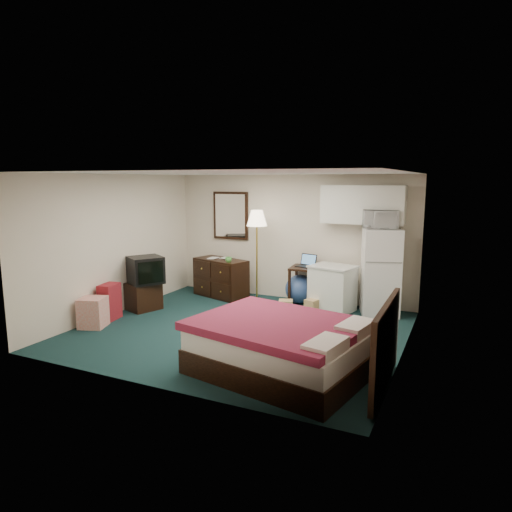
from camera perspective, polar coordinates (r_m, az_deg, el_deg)
The scene contains 25 objects.
floor at distance 7.46m, azimuth -1.93°, elevation -9.26°, with size 5.00×4.50×0.01m, color #142A2D.
ceiling at distance 7.06m, azimuth -2.05°, elevation 10.33°, with size 5.00×4.50×0.01m, color beige.
walls at distance 7.15m, azimuth -1.99°, elevation 0.27°, with size 5.01×4.51×2.50m.
mirror at distance 9.68m, azimuth -3.17°, elevation 5.07°, with size 0.80×0.06×1.00m, color white, non-canonical shape.
upper_cabinets at distance 8.56m, azimuth 13.20°, elevation 6.26°, with size 1.50×0.35×0.70m, color white, non-canonical shape.
headboard at distance 5.45m, azimuth 15.90°, elevation -10.71°, with size 0.06×1.56×1.00m, color black, non-canonical shape.
dresser at distance 9.48m, azimuth -4.41°, elevation -2.73°, with size 1.15×0.52×0.78m, color black, non-canonical shape.
floor_lamp at distance 8.97m, azimuth 0.11°, elevation -0.04°, with size 0.39×0.39×1.82m, color gold, non-canonical shape.
desk at distance 8.91m, azimuth 6.28°, elevation -3.71°, with size 0.58×0.58×0.74m, color black, non-canonical shape.
exercise_ball at distance 8.99m, azimuth 5.48°, elevation -4.14°, with size 0.57×0.57×0.57m, color #2F4B87.
kitchen_counter at distance 8.55m, azimuth 9.52°, elevation -4.09°, with size 0.74×0.57×0.81m, color white, non-canonical shape.
fridge at distance 8.44m, azimuth 15.31°, elevation -1.91°, with size 0.64×0.64×1.55m, color white, non-canonical shape.
bed at distance 5.83m, azimuth 3.18°, elevation -11.32°, with size 2.03×1.59×0.65m, color maroon, non-canonical shape.
tv_stand at distance 8.80m, azimuth -13.95°, elevation -4.88°, with size 0.51×0.55×0.51m, color black, non-canonical shape.
suitcase at distance 8.33m, azimuth -17.82°, elevation -5.46°, with size 0.24×0.39×0.63m, color #611011, non-canonical shape.
retail_box at distance 8.01m, azimuth -19.71°, elevation -6.65°, with size 0.39×0.39×0.49m, color silver, non-canonical shape.
file_bin at distance 9.30m, azimuth -3.49°, elevation -4.58°, with size 0.39×0.29×0.27m, color slate, non-canonical shape.
cardboard_box_a at distance 8.46m, azimuth 3.74°, elevation -6.23°, with size 0.25×0.21×0.21m, color tan, non-canonical shape.
cardboard_box_b at distance 8.44m, azimuth 7.05°, elevation -6.20°, with size 0.21×0.24×0.24m, color tan, non-canonical shape.
laptop at distance 8.81m, azimuth 6.19°, elevation -0.62°, with size 0.34×0.27×0.23m, color black, non-canonical shape.
crt_tv at distance 8.66m, azimuth -13.63°, elevation -1.70°, with size 0.54×0.58×0.50m, color black, non-canonical shape.
microwave at distance 8.34m, azimuth 15.23°, elevation 4.72°, with size 0.58×0.32×0.40m, color white.
book_a at distance 9.51m, azimuth -5.82°, elevation 0.42°, with size 0.17×0.02×0.24m, color tan.
book_b at distance 9.50m, azimuth -4.27°, elevation 0.37°, with size 0.16×0.02×0.22m, color tan.
mug at distance 9.02m, azimuth -3.46°, elevation -0.38°, with size 0.13×0.11×0.13m, color #4C9D40.
Camera 1 is at (3.20, -6.29, 2.40)m, focal length 32.00 mm.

